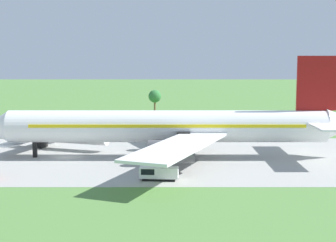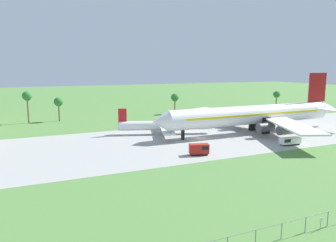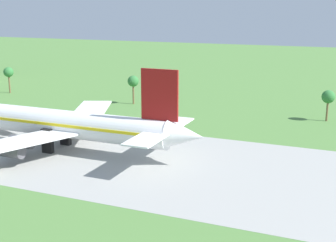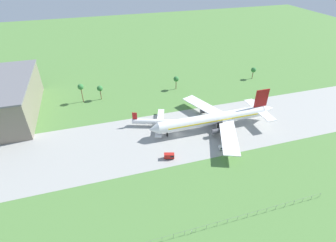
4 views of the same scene
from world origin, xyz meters
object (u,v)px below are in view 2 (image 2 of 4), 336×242
baggage_tug (289,141)px  catering_van (200,149)px  regional_aircraft (165,125)px  no_stopping_sign (321,222)px  jet_airliner (257,115)px

baggage_tug → catering_van: catering_van is taller
regional_aircraft → catering_van: 26.88m
baggage_tug → catering_van: bearing=177.4°
baggage_tug → regional_aircraft: bearing=131.6°
regional_aircraft → no_stopping_sign: (-6.66, -65.53, -1.68)m
catering_van → no_stopping_sign: (-4.02, -38.81, -0.41)m
catering_van → no_stopping_sign: size_ratio=3.01×
regional_aircraft → baggage_tug: bearing=-48.4°
regional_aircraft → catering_van: size_ratio=5.80×
baggage_tug → no_stopping_sign: size_ratio=3.63×
jet_airliner → regional_aircraft: 29.92m
regional_aircraft → no_stopping_sign: 65.89m
regional_aircraft → no_stopping_sign: regional_aircraft is taller
jet_airliner → regional_aircraft: (-28.00, 10.07, -3.11)m
regional_aircraft → baggage_tug: (24.80, -27.97, -1.60)m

